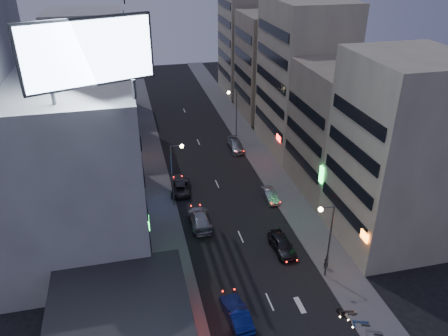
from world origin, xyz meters
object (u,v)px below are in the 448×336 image
object	(u,v)px
parked_car_left	(180,187)
scooter_black_b	(355,306)
road_car_blue	(236,313)
scooter_silver_a	(383,326)
parked_car_right_far	(236,145)
parked_car_right_near	(282,244)
parked_car_right_mid	(270,195)
road_car_silver	(200,219)
person	(326,262)
scooter_black_a	(390,336)
scooter_silver_b	(355,307)
scooter_blue	(370,316)

from	to	relation	value
parked_car_left	scooter_black_b	xyz separation A→B (m)	(11.89, -24.05, 0.00)
road_car_blue	scooter_silver_a	world-z (taller)	road_car_blue
parked_car_left	parked_car_right_far	size ratio (longest dim) A/B	1.05
parked_car_right_near	parked_car_right_mid	xyz separation A→B (m)	(2.02, 9.99, -0.17)
parked_car_right_mid	scooter_black_b	size ratio (longest dim) A/B	1.98
parked_car_right_far	scooter_black_b	distance (m)	34.71
road_car_silver	parked_car_right_far	bearing A→B (deg)	-115.58
parked_car_right_far	scooter_black_b	bearing A→B (deg)	-85.66
parked_car_right_near	person	bearing A→B (deg)	-51.35
road_car_blue	road_car_silver	xyz separation A→B (m)	(-0.44, 14.68, 0.02)
scooter_black_a	parked_car_right_mid	bearing A→B (deg)	30.51
scooter_silver_a	road_car_blue	bearing A→B (deg)	94.73
road_car_blue	person	size ratio (longest dim) A/B	3.12
parked_car_left	scooter_silver_b	distance (m)	26.84
parked_car_right_mid	parked_car_right_far	distance (m)	15.12
person	scooter_blue	size ratio (longest dim) A/B	0.76
person	scooter_silver_a	distance (m)	8.51
parked_car_right_mid	scooter_silver_a	size ratio (longest dim) A/B	1.92
parked_car_right_far	scooter_black_a	distance (m)	38.39
scooter_blue	scooter_silver_b	bearing A→B (deg)	41.35
scooter_black_a	road_car_silver	bearing A→B (deg)	55.73
parked_car_right_mid	scooter_silver_a	bearing A→B (deg)	-83.87
parked_car_right_mid	scooter_silver_b	distance (m)	19.60
parked_car_left	scooter_black_a	size ratio (longest dim) A/B	3.00
parked_car_right_near	parked_car_right_far	distance (m)	25.15
scooter_blue	scooter_silver_b	world-z (taller)	scooter_blue
scooter_black_b	scooter_silver_b	size ratio (longest dim) A/B	1.22
parked_car_right_far	scooter_black_a	size ratio (longest dim) A/B	2.85
parked_car_right_far	scooter_silver_a	size ratio (longest dim) A/B	2.42
scooter_silver_a	parked_car_right_far	bearing A→B (deg)	28.66
parked_car_left	parked_car_right_far	world-z (taller)	parked_car_left
parked_car_left	scooter_black_a	world-z (taller)	parked_car_left
parked_car_right_far	scooter_silver_b	xyz separation A→B (m)	(1.72, -34.67, -0.10)
road_car_blue	scooter_black_b	bearing A→B (deg)	166.90
road_car_silver	scooter_silver_b	distance (m)	19.44
road_car_silver	scooter_black_b	size ratio (longest dim) A/B	2.84
scooter_black_b	parked_car_right_mid	bearing A→B (deg)	18.85
parked_car_right_near	scooter_blue	world-z (taller)	parked_car_right_near
parked_car_right_near	parked_car_left	world-z (taller)	parked_car_right_near
scooter_silver_a	parked_car_left	bearing A→B (deg)	50.35
parked_car_right_mid	road_car_blue	xyz separation A→B (m)	(-9.09, -18.09, 0.15)
parked_car_right_mid	scooter_silver_b	size ratio (longest dim) A/B	2.41
parked_car_right_far	scooter_silver_a	xyz separation A→B (m)	(2.83, -37.29, 0.03)
person	scooter_black_b	bearing A→B (deg)	82.44
road_car_silver	scooter_silver_b	xyz separation A→B (m)	(10.83, -16.15, -0.20)
parked_car_right_mid	road_car_blue	world-z (taller)	road_car_blue
road_car_blue	scooter_silver_b	world-z (taller)	road_car_blue
scooter_blue	scooter_black_b	bearing A→B (deg)	42.30
person	scooter_silver_b	world-z (taller)	person
parked_car_right_near	road_car_blue	xyz separation A→B (m)	(-7.07, -8.10, -0.02)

